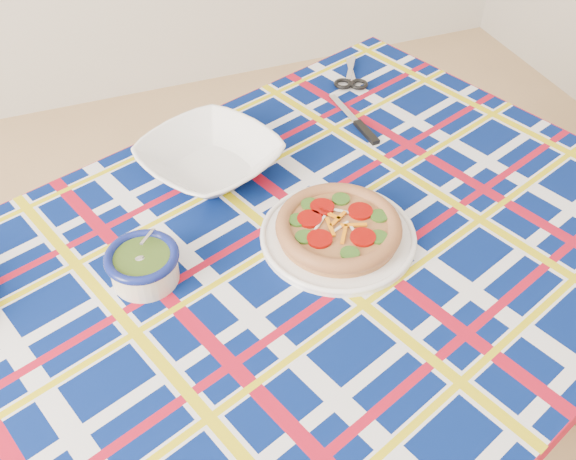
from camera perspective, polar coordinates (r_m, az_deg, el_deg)
name	(u,v)px	position (r m, az deg, el deg)	size (l,w,h in m)	color
dining_table	(270,305)	(1.11, -1.57, -6.72)	(1.69, 1.36, 0.69)	brown
tablecloth	(270,297)	(1.09, -1.60, -5.96)	(1.49, 0.94, 0.10)	#041654
main_focaccia_plate	(339,227)	(1.10, 4.52, 0.23)	(0.28, 0.28, 0.05)	#A26739
pesto_bowl	(143,263)	(1.05, -12.75, -2.91)	(0.12, 0.12, 0.07)	#273F11
serving_bowl	(210,159)	(1.25, -6.96, 6.29)	(0.25, 0.25, 0.06)	white
table_knife	(345,109)	(1.43, 5.11, 10.62)	(0.22, 0.02, 0.01)	silver
kitchen_scissors	(351,69)	(1.58, 5.61, 14.06)	(0.17, 0.08, 0.01)	silver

